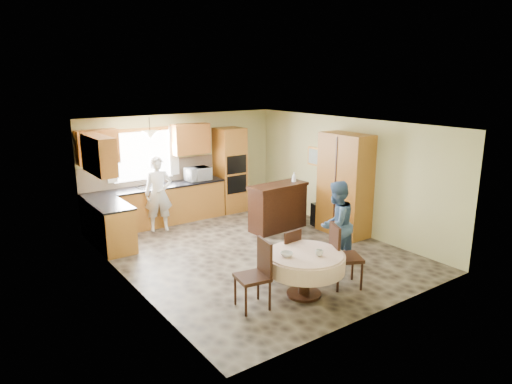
{
  "coord_description": "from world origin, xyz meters",
  "views": [
    {
      "loc": [
        -4.85,
        -6.89,
        3.34
      ],
      "look_at": [
        0.26,
        0.3,
        1.11
      ],
      "focal_mm": 32.0,
      "sensor_mm": 36.0,
      "label": 1
    }
  ],
  "objects_px": {
    "dining_table": "(305,262)",
    "chair_left": "(257,271)",
    "chair_right": "(341,252)",
    "person_dining": "(336,224)",
    "oven_tower": "(230,170)",
    "chair_back": "(288,252)",
    "person_sink": "(158,194)",
    "sideboard": "(278,208)",
    "cupboard": "(345,185)"
  },
  "relations": [
    {
      "from": "oven_tower",
      "to": "dining_table",
      "type": "distance_m",
      "value": 4.94
    },
    {
      "from": "chair_left",
      "to": "person_dining",
      "type": "bearing_deg",
      "value": 111.24
    },
    {
      "from": "chair_back",
      "to": "chair_right",
      "type": "height_order",
      "value": "chair_right"
    },
    {
      "from": "chair_left",
      "to": "person_sink",
      "type": "xyz_separation_m",
      "value": [
        0.26,
        4.13,
        0.27
      ]
    },
    {
      "from": "person_sink",
      "to": "person_dining",
      "type": "xyz_separation_m",
      "value": [
        1.77,
        -3.7,
        -0.05
      ]
    },
    {
      "from": "dining_table",
      "to": "chair_back",
      "type": "height_order",
      "value": "chair_back"
    },
    {
      "from": "sideboard",
      "to": "person_sink",
      "type": "relative_size",
      "value": 0.82
    },
    {
      "from": "oven_tower",
      "to": "chair_right",
      "type": "xyz_separation_m",
      "value": [
        -0.88,
        -4.75,
        -0.47
      ]
    },
    {
      "from": "sideboard",
      "to": "cupboard",
      "type": "relative_size",
      "value": 0.62
    },
    {
      "from": "chair_back",
      "to": "person_sink",
      "type": "xyz_separation_m",
      "value": [
        -0.7,
        3.67,
        0.34
      ]
    },
    {
      "from": "chair_right",
      "to": "person_dining",
      "type": "distance_m",
      "value": 0.87
    },
    {
      "from": "cupboard",
      "to": "chair_back",
      "type": "bearing_deg",
      "value": -155.36
    },
    {
      "from": "oven_tower",
      "to": "dining_table",
      "type": "xyz_separation_m",
      "value": [
        -1.57,
        -4.65,
        -0.51
      ]
    },
    {
      "from": "chair_right",
      "to": "person_dining",
      "type": "xyz_separation_m",
      "value": [
        0.53,
        0.66,
        0.2
      ]
    },
    {
      "from": "dining_table",
      "to": "person_sink",
      "type": "distance_m",
      "value": 4.31
    },
    {
      "from": "sideboard",
      "to": "dining_table",
      "type": "xyz_separation_m",
      "value": [
        -1.65,
        -2.78,
        0.06
      ]
    },
    {
      "from": "oven_tower",
      "to": "person_dining",
      "type": "distance_m",
      "value": 4.12
    },
    {
      "from": "cupboard",
      "to": "dining_table",
      "type": "bearing_deg",
      "value": -146.78
    },
    {
      "from": "oven_tower",
      "to": "person_dining",
      "type": "relative_size",
      "value": 1.34
    },
    {
      "from": "cupboard",
      "to": "oven_tower",
      "type": "bearing_deg",
      "value": 110.11
    },
    {
      "from": "dining_table",
      "to": "chair_left",
      "type": "distance_m",
      "value": 0.82
    },
    {
      "from": "dining_table",
      "to": "chair_right",
      "type": "relative_size",
      "value": 1.17
    },
    {
      "from": "dining_table",
      "to": "person_dining",
      "type": "xyz_separation_m",
      "value": [
        1.22,
        0.56,
        0.24
      ]
    },
    {
      "from": "chair_right",
      "to": "person_dining",
      "type": "bearing_deg",
      "value": -12.95
    },
    {
      "from": "chair_right",
      "to": "oven_tower",
      "type": "bearing_deg",
      "value": 15.29
    },
    {
      "from": "cupboard",
      "to": "chair_left",
      "type": "height_order",
      "value": "cupboard"
    },
    {
      "from": "cupboard",
      "to": "chair_right",
      "type": "relative_size",
      "value": 2.06
    },
    {
      "from": "sideboard",
      "to": "person_dining",
      "type": "bearing_deg",
      "value": -104.56
    },
    {
      "from": "dining_table",
      "to": "person_dining",
      "type": "relative_size",
      "value": 0.79
    },
    {
      "from": "person_dining",
      "to": "person_sink",
      "type": "bearing_deg",
      "value": -74.45
    },
    {
      "from": "oven_tower",
      "to": "chair_right",
      "type": "bearing_deg",
      "value": -100.48
    },
    {
      "from": "person_dining",
      "to": "dining_table",
      "type": "bearing_deg",
      "value": 14.61
    },
    {
      "from": "chair_right",
      "to": "person_dining",
      "type": "height_order",
      "value": "person_dining"
    },
    {
      "from": "chair_back",
      "to": "chair_left",
      "type": "bearing_deg",
      "value": 20.78
    },
    {
      "from": "oven_tower",
      "to": "person_sink",
      "type": "relative_size",
      "value": 1.27
    },
    {
      "from": "cupboard",
      "to": "chair_back",
      "type": "height_order",
      "value": "cupboard"
    },
    {
      "from": "dining_table",
      "to": "person_sink",
      "type": "relative_size",
      "value": 0.74
    },
    {
      "from": "chair_left",
      "to": "chair_right",
      "type": "xyz_separation_m",
      "value": [
        1.5,
        -0.23,
        0.02
      ]
    },
    {
      "from": "cupboard",
      "to": "chair_left",
      "type": "relative_size",
      "value": 2.12
    },
    {
      "from": "chair_right",
      "to": "person_sink",
      "type": "relative_size",
      "value": 0.64
    },
    {
      "from": "person_sink",
      "to": "person_dining",
      "type": "bearing_deg",
      "value": -46.73
    },
    {
      "from": "cupboard",
      "to": "dining_table",
      "type": "distance_m",
      "value": 3.2
    },
    {
      "from": "dining_table",
      "to": "chair_right",
      "type": "distance_m",
      "value": 0.7
    },
    {
      "from": "sideboard",
      "to": "chair_right",
      "type": "bearing_deg",
      "value": -112.04
    },
    {
      "from": "dining_table",
      "to": "chair_right",
      "type": "bearing_deg",
      "value": -8.41
    },
    {
      "from": "cupboard",
      "to": "chair_back",
      "type": "xyz_separation_m",
      "value": [
        -2.49,
        -1.14,
        -0.6
      ]
    },
    {
      "from": "chair_back",
      "to": "person_dining",
      "type": "height_order",
      "value": "person_dining"
    },
    {
      "from": "person_dining",
      "to": "cupboard",
      "type": "bearing_deg",
      "value": -150.42
    },
    {
      "from": "chair_right",
      "to": "dining_table",
      "type": "bearing_deg",
      "value": 107.36
    },
    {
      "from": "oven_tower",
      "to": "chair_back",
      "type": "height_order",
      "value": "oven_tower"
    }
  ]
}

